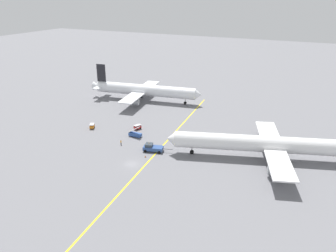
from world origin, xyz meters
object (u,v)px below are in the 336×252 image
gse_baggage_cart_trailing (92,126)px  traffic_cone_nose_left (145,156)px  gse_stair_truck_yellow (135,134)px  gse_baggage_cart_near_cluster (138,127)px  ground_crew_wing_walker_right (121,142)px  pushback_tug (153,148)px  airliner_being_pushed (266,144)px  airliner_at_gate_left (144,90)px

gse_baggage_cart_trailing → traffic_cone_nose_left: gse_baggage_cart_trailing is taller
gse_stair_truck_yellow → gse_baggage_cart_near_cluster: bearing=113.2°
ground_crew_wing_walker_right → pushback_tug: bearing=2.1°
gse_stair_truck_yellow → ground_crew_wing_walker_right: gse_stair_truck_yellow is taller
airliner_being_pushed → gse_baggage_cart_near_cluster: airliner_being_pushed is taller
airliner_being_pushed → ground_crew_wing_walker_right: (-45.40, -10.81, -3.86)m
gse_stair_truck_yellow → traffic_cone_nose_left: gse_stair_truck_yellow is taller
gse_baggage_cart_trailing → traffic_cone_nose_left: 32.05m
airliner_being_pushed → traffic_cone_nose_left: size_ratio=97.83×
airliner_being_pushed → gse_stair_truck_yellow: 44.91m
airliner_at_gate_left → airliner_being_pushed: airliner_at_gate_left is taller
gse_baggage_cart_near_cluster → ground_crew_wing_walker_right: 14.39m
airliner_being_pushed → pushback_tug: airliner_being_pushed is taller
airliner_being_pushed → gse_baggage_cart_near_cluster: size_ratio=18.81×
airliner_at_gate_left → ground_crew_wing_walker_right: (16.94, -46.37, -4.13)m
gse_stair_truck_yellow → ground_crew_wing_walker_right: bearing=-95.2°
airliner_at_gate_left → pushback_tug: size_ratio=5.55×
gse_stair_truck_yellow → gse_baggage_cart_trailing: 18.63m
pushback_tug → gse_baggage_cart_near_cluster: (-13.71, 13.82, -0.33)m
pushback_tug → gse_baggage_cart_near_cluster: bearing=134.8°
pushback_tug → gse_stair_truck_yellow: 13.39m
airliner_being_pushed → gse_baggage_cart_trailing: bearing=-177.2°
ground_crew_wing_walker_right → gse_baggage_cart_trailing: bearing=156.6°
gse_baggage_cart_trailing → gse_baggage_cart_near_cluster: bearing=22.2°
airliner_being_pushed → gse_stair_truck_yellow: airliner_being_pushed is taller
traffic_cone_nose_left → gse_baggage_cart_trailing: bearing=157.8°
gse_stair_truck_yellow → traffic_cone_nose_left: (11.04, -12.41, -0.75)m
airliner_at_gate_left → gse_baggage_cart_trailing: airliner_at_gate_left is taller
gse_stair_truck_yellow → gse_baggage_cart_near_cluster: (-2.67, 6.23, -0.16)m
airliner_at_gate_left → ground_crew_wing_walker_right: bearing=-69.9°
airliner_being_pushed → pushback_tug: (-33.63, -10.37, -3.60)m
ground_crew_wing_walker_right → traffic_cone_nose_left: bearing=-20.4°
gse_baggage_cart_trailing → gse_baggage_cart_near_cluster: (15.95, 6.51, 0.00)m
gse_baggage_cart_near_cluster → traffic_cone_nose_left: (13.71, -18.64, -0.58)m
airliner_being_pushed → gse_baggage_cart_near_cluster: bearing=175.8°
pushback_tug → gse_stair_truck_yellow: (-11.04, 7.59, -0.16)m
airliner_being_pushed → gse_baggage_cart_trailing: size_ratio=18.63×
airliner_being_pushed → traffic_cone_nose_left: bearing=-155.7°
airliner_at_gate_left → gse_baggage_cart_near_cluster: bearing=-65.0°
airliner_being_pushed → ground_crew_wing_walker_right: 46.83m
gse_stair_truck_yellow → traffic_cone_nose_left: bearing=-48.3°
airliner_at_gate_left → gse_stair_truck_yellow: airliner_at_gate_left is taller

